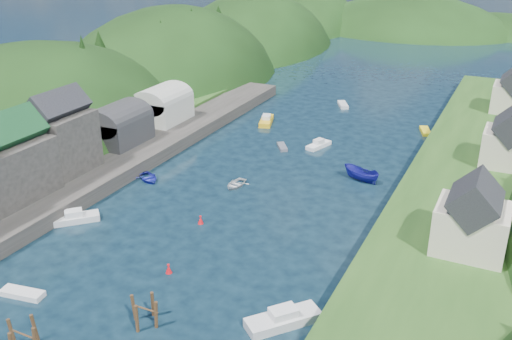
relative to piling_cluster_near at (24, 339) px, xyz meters
The scene contains 14 objects.
ground 57.14m from the piling_cluster_near, 85.17° to the left, with size 600.00×600.00×0.00m, color black.
hillside_left 91.71m from the piling_cluster_near, 116.13° to the left, with size 44.00×245.56×52.00m.
far_hills 181.43m from the piling_cluster_near, 88.09° to the left, with size 103.00×68.00×44.00m.
hill_trees 73.66m from the piling_cluster_near, 85.21° to the left, with size 91.95×150.29×12.14m.
quay_left 33.07m from the piling_cluster_near, 125.47° to the left, with size 12.00×110.00×2.00m, color #2D2B28.
terrace_left_grass 37.56m from the piling_cluster_near, 134.20° to the left, with size 12.00×110.00×2.50m, color #234719.
boat_sheds 50.75m from the piling_cluster_near, 114.76° to the left, with size 7.00×21.00×7.50m.
terrace_right 55.60m from the piling_cluster_near, 57.57° to the left, with size 16.00×120.00×2.40m, color #234719.
right_bank_cottages 64.44m from the piling_cluster_near, 59.30° to the left, with size 9.00×59.24×8.41m.
piling_cluster_near is the anchor object (origin of this frame).
piling_cluster_far 10.19m from the piling_cluster_near, 45.85° to the left, with size 2.87×2.71×3.28m.
channel_buoy_near 15.70m from the piling_cluster_near, 73.74° to the left, with size 0.70×0.70×1.10m.
channel_buoy_far 25.72m from the piling_cluster_near, 85.80° to the left, with size 0.70×0.70×1.10m.
moored_boats 27.07m from the piling_cluster_near, 84.62° to the left, with size 36.42×85.71×2.27m.
Camera 1 is at (29.44, -32.97, 33.02)m, focal length 40.00 mm.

